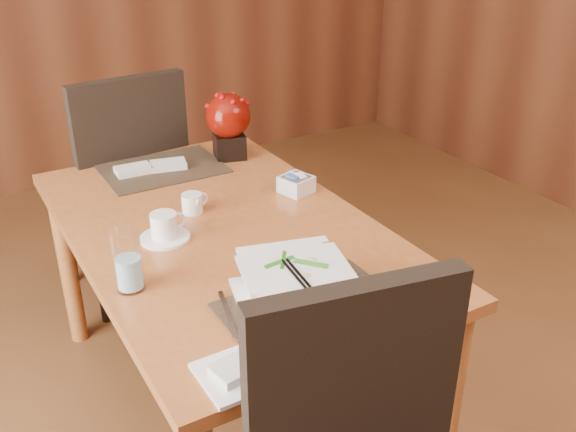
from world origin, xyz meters
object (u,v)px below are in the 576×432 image
dining_table (224,252)px  sugar_caddy (296,184)px  coffee_cup (164,228)px  water_glass (128,260)px  creamer_jug (192,203)px  bread_plate (237,374)px  far_chair (125,178)px  berry_decor (228,122)px  soup_setting (295,286)px

dining_table → sugar_caddy: bearing=17.4°
sugar_caddy → coffee_cup: bearing=-169.7°
water_glass → dining_table: bearing=29.3°
creamer_jug → sugar_caddy: bearing=-17.6°
bread_plate → far_chair: far_chair is taller
berry_decor → far_chair: far_chair is taller
dining_table → berry_decor: (0.28, 0.54, 0.25)m
water_glass → coffee_cup: bearing=50.7°
dining_table → bread_plate: bearing=-112.5°
water_glass → bread_plate: water_glass is taller
coffee_cup → creamer_jug: 0.20m
dining_table → far_chair: size_ratio=1.40×
soup_setting → coffee_cup: (-0.16, 0.51, -0.02)m
soup_setting → bread_plate: soup_setting is taller
bread_plate → dining_table: bearing=67.5°
creamer_jug → bread_plate: size_ratio=0.55×
bread_plate → far_chair: bearing=82.1°
bread_plate → water_glass: bearing=101.3°
berry_decor → coffee_cup: bearing=-132.0°
water_glass → berry_decor: bearing=48.8°
sugar_caddy → bread_plate: size_ratio=0.61×
dining_table → soup_setting: (-0.03, -0.50, 0.16)m
dining_table → berry_decor: size_ratio=5.72×
far_chair → berry_decor: bearing=129.8°
soup_setting → coffee_cup: size_ratio=2.32×
creamer_jug → far_chair: far_chair is taller
soup_setting → water_glass: bearing=154.0°
creamer_jug → sugar_caddy: creamer_jug is taller
creamer_jug → far_chair: bearing=79.4°
dining_table → creamer_jug: bearing=107.0°
dining_table → bread_plate: size_ratio=9.06×
soup_setting → far_chair: far_chair is taller
soup_setting → sugar_caddy: size_ratio=3.55×
dining_table → far_chair: bearing=94.0°
berry_decor → far_chair: (-0.35, 0.34, -0.29)m
sugar_caddy → bread_plate: (-0.62, -0.78, -0.02)m
dining_table → creamer_jug: (-0.04, 0.14, 0.13)m
dining_table → coffee_cup: (-0.19, 0.01, 0.13)m
water_glass → soup_setting: bearing=-40.6°
dining_table → water_glass: water_glass is taller
berry_decor → sugar_caddy: bearing=-82.7°
dining_table → soup_setting: bearing=-93.2°
coffee_cup → sugar_caddy: coffee_cup is taller
soup_setting → water_glass: water_glass is taller
soup_setting → dining_table: bearing=101.5°
dining_table → berry_decor: berry_decor is taller
creamer_jug → coffee_cup: bearing=-149.8°
berry_decor → far_chair: 0.57m
dining_table → coffee_cup: 0.23m
soup_setting → creamer_jug: 0.65m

